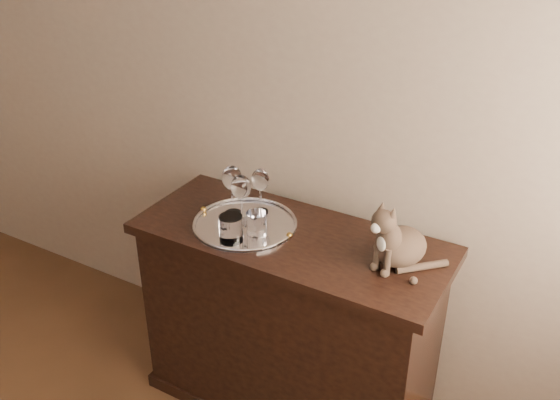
% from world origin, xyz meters
% --- Properties ---
extents(wall_back, '(4.00, 0.10, 2.70)m').
position_xyz_m(wall_back, '(0.00, 2.25, 1.35)').
color(wall_back, tan).
rests_on(wall_back, ground).
extents(sideboard, '(1.20, 0.50, 0.85)m').
position_xyz_m(sideboard, '(0.60, 1.94, 0.42)').
color(sideboard, black).
rests_on(sideboard, ground).
extents(tray, '(0.40, 0.40, 0.01)m').
position_xyz_m(tray, '(0.42, 1.91, 0.85)').
color(tray, silver).
rests_on(tray, sideboard).
extents(wine_glass_a, '(0.08, 0.08, 0.21)m').
position_xyz_m(wine_glass_a, '(0.33, 1.96, 0.96)').
color(wine_glass_a, silver).
rests_on(wine_glass_a, tray).
extents(wine_glass_b, '(0.07, 0.07, 0.19)m').
position_xyz_m(wine_glass_b, '(0.42, 2.02, 0.95)').
color(wine_glass_b, white).
rests_on(wine_glass_b, tray).
extents(wine_glass_d, '(0.08, 0.08, 0.20)m').
position_xyz_m(wine_glass_d, '(0.40, 1.92, 0.96)').
color(wine_glass_d, silver).
rests_on(wine_glass_d, tray).
extents(tumbler_a, '(0.08, 0.08, 0.09)m').
position_xyz_m(tumbler_a, '(0.49, 1.88, 0.90)').
color(tumbler_a, white).
rests_on(tumbler_a, tray).
extents(tumbler_b, '(0.09, 0.09, 0.10)m').
position_xyz_m(tumbler_b, '(0.44, 1.79, 0.91)').
color(tumbler_b, white).
rests_on(tumbler_b, tray).
extents(cat, '(0.33, 0.32, 0.26)m').
position_xyz_m(cat, '(1.01, 1.97, 0.98)').
color(cat, brown).
rests_on(cat, sideboard).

